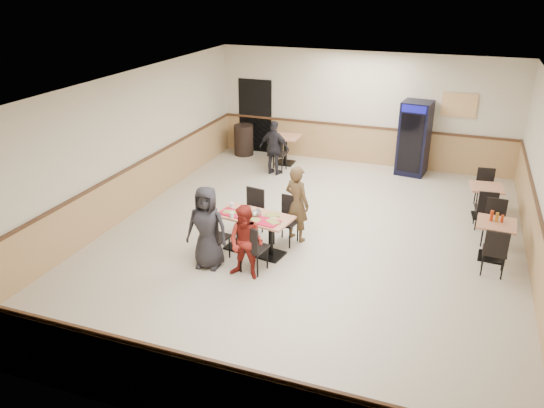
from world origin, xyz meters
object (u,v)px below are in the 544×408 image
at_px(trash_bin, 244,140).
at_px(diner_woman_left, 207,228).
at_px(diner_man_opposite, 297,204).
at_px(pepsi_cooler, 414,138).
at_px(back_table, 285,145).
at_px(lone_diner, 274,148).
at_px(diner_woman_right, 246,243).
at_px(main_table, 254,228).
at_px(side_table_near, 495,235).
at_px(side_table_far, 485,197).

bearing_deg(trash_bin, diner_woman_left, -72.87).
distance_m(diner_man_opposite, pepsi_cooler, 4.92).
height_order(back_table, pepsi_cooler, pepsi_cooler).
bearing_deg(pepsi_cooler, back_table, -165.73).
bearing_deg(pepsi_cooler, lone_diner, -151.48).
distance_m(diner_woman_right, pepsi_cooler, 6.61).
relative_size(main_table, lone_diner, 1.06).
distance_m(diner_woman_left, trash_bin, 6.40).
distance_m(main_table, side_table_near, 4.36).
xyz_separation_m(diner_woman_left, pepsi_cooler, (2.84, 6.15, 0.19)).
xyz_separation_m(side_table_far, back_table, (-5.11, 1.88, 0.05)).
relative_size(diner_woman_right, trash_bin, 1.52).
relative_size(main_table, diner_man_opposite, 0.98).
relative_size(diner_woman_right, lone_diner, 0.94).
bearing_deg(lone_diner, side_table_far, 176.12).
xyz_separation_m(diner_woman_left, diner_woman_right, (0.79, -0.13, -0.09)).
relative_size(lone_diner, side_table_near, 1.96).
bearing_deg(side_table_far, diner_woman_right, -133.65).
xyz_separation_m(lone_diner, trash_bin, (-1.38, 1.24, -0.27)).
relative_size(diner_man_opposite, trash_bin, 1.74).
height_order(diner_man_opposite, lone_diner, diner_man_opposite).
bearing_deg(pepsi_cooler, diner_woman_right, -100.53).
bearing_deg(back_table, diner_woman_right, -77.65).
distance_m(lone_diner, side_table_far, 5.21).
bearing_deg(back_table, diner_woman_left, -85.02).
xyz_separation_m(diner_woman_right, side_table_near, (3.96, 2.14, -0.18)).
relative_size(side_table_far, back_table, 0.92).
bearing_deg(side_table_far, trash_bin, 161.04).
xyz_separation_m(back_table, trash_bin, (-1.38, 0.35, -0.09)).
xyz_separation_m(main_table, side_table_far, (4.03, 3.11, -0.03)).
distance_m(back_table, pepsi_cooler, 3.39).
xyz_separation_m(diner_woman_left, diner_man_opposite, (1.15, 1.53, 0.00)).
xyz_separation_m(main_table, side_table_near, (4.17, 1.25, -0.02)).
xyz_separation_m(lone_diner, pepsi_cooler, (3.34, 1.28, 0.24)).
height_order(diner_woman_left, side_table_near, diner_woman_left).
distance_m(diner_woman_right, diner_man_opposite, 1.70).
bearing_deg(side_table_near, lone_diner, 151.49).
height_order(main_table, back_table, back_table).
distance_m(diner_man_opposite, lone_diner, 3.73).
bearing_deg(diner_woman_right, diner_woman_left, 174.84).
bearing_deg(side_table_near, main_table, -163.29).
xyz_separation_m(side_table_near, pepsi_cooler, (-1.91, 4.13, 0.47)).
xyz_separation_m(lone_diner, side_table_far, (5.11, -0.99, -0.24)).
xyz_separation_m(diner_woman_right, pepsi_cooler, (2.05, 6.28, 0.29)).
bearing_deg(main_table, side_table_far, 46.85).
bearing_deg(side_table_near, trash_bin, 148.35).
xyz_separation_m(diner_man_opposite, back_table, (-1.66, 4.23, -0.24)).
height_order(diner_woman_left, diner_woman_right, diner_woman_left).
relative_size(diner_woman_left, diner_woman_right, 1.14).
distance_m(diner_woman_right, lone_diner, 5.16).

